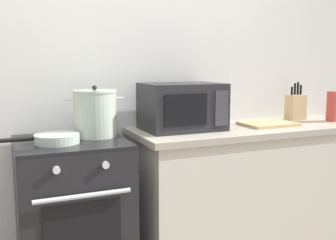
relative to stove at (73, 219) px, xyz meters
name	(u,v)px	position (x,y,z in m)	size (l,w,h in m)	color
back_wall	(154,77)	(0.65, 0.37, 0.79)	(4.40, 0.10, 2.50)	silver
lower_cabinet_right	(252,193)	(1.25, 0.02, -0.02)	(1.64, 0.56, 0.88)	beige
countertop_right	(254,129)	(1.25, 0.02, 0.44)	(1.70, 0.60, 0.04)	#ADA393
stove	(73,219)	(0.00, 0.00, 0.00)	(0.60, 0.64, 0.92)	black
stock_pot	(95,113)	(0.16, 0.06, 0.60)	(0.34, 0.26, 0.30)	silver
frying_pan	(56,139)	(-0.09, -0.06, 0.48)	(0.44, 0.24, 0.05)	silver
microwave	(182,107)	(0.73, 0.08, 0.61)	(0.50, 0.37, 0.30)	#232326
cutting_board	(268,124)	(1.35, 0.00, 0.47)	(0.36, 0.26, 0.02)	tan
knife_block	(296,107)	(1.71, 0.14, 0.56)	(0.13, 0.10, 0.28)	tan
pasta_box	(334,106)	(1.92, -0.03, 0.57)	(0.08, 0.08, 0.22)	#B73D33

